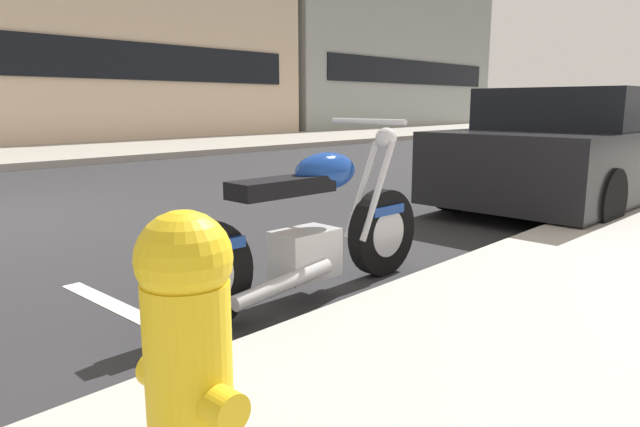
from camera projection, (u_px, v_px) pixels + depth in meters
The scene contains 6 objects.
sidewalk_far_curb at pixel (297, 139), 19.12m from camera, with size 120.00×5.00×0.14m, color gray.
parking_stall_stripe at pixel (159, 326), 3.14m from camera, with size 0.12×2.20×0.01m, color silver.
parked_motorcycle at pixel (308, 232), 3.54m from camera, with size 2.12×0.62×1.10m.
parked_car_second_in_row at pixel (576, 150), 6.83m from camera, with size 4.09×1.96×1.37m.
fire_hydrant at pixel (188, 359), 1.44m from camera, with size 0.24×0.36×0.81m.
townhouse_far_uphill at pixel (328, 10), 30.65m from camera, with size 14.89×11.30×12.21m.
Camera 1 is at (-1.57, -6.62, 1.20)m, focal length 32.33 mm.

